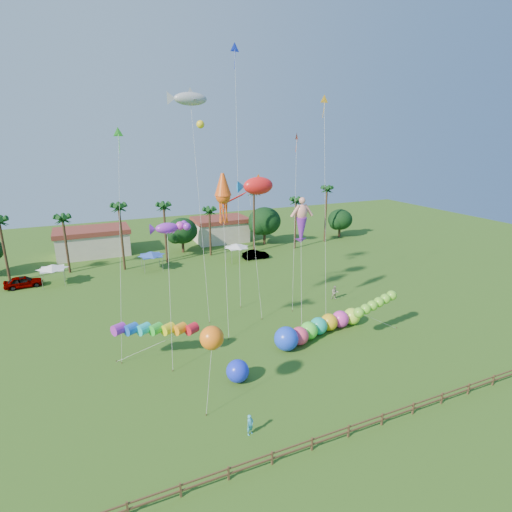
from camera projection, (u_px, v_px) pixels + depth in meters
name	position (u px, v px, depth m)	size (l,w,h in m)	color
ground	(305.00, 390.00, 33.48)	(160.00, 160.00, 0.00)	#285116
tree_line	(197.00, 229.00, 72.10)	(69.46, 8.91, 11.00)	#3A2819
buildings_row	(155.00, 238.00, 75.41)	(35.00, 7.00, 4.00)	beige
tent_row	(152.00, 254.00, 62.11)	(31.00, 4.00, 0.60)	white
fence	(349.00, 430.00, 28.06)	(36.12, 0.12, 1.00)	brown
car_a	(23.00, 282.00, 55.94)	(1.96, 4.87, 1.66)	#4C4C54
car_b	(256.00, 255.00, 69.08)	(1.58, 4.52, 1.49)	#4C4C54
spectator_a	(250.00, 425.00, 28.28)	(0.58, 0.38, 1.59)	#3AA6CD
spectator_b	(335.00, 293.00, 51.87)	(0.89, 0.69, 1.83)	gray
caterpillar_inflatable	(316.00, 328.00, 42.05)	(11.84, 4.39, 2.42)	#EC3E65
blue_ball	(238.00, 371.00, 34.40)	(1.99, 1.99, 1.99)	#1B30F9
rainbow_tube	(172.00, 333.00, 36.99)	(8.77, 3.72, 3.47)	red
green_worm	(359.00, 313.00, 40.78)	(8.69, 1.68, 3.77)	#72D42F
orange_ball_kite	(212.00, 338.00, 29.57)	(1.95, 1.95, 6.99)	orange
merman_kite	(301.00, 223.00, 45.36)	(3.03, 4.79, 13.42)	#EF9488
fish_kite	(258.00, 186.00, 46.30)	(5.74, 5.77, 16.03)	red
shark_kite	(191.00, 99.00, 43.33)	(5.21, 6.92, 25.18)	#989DA6
squid_kite	(223.00, 196.00, 42.51)	(2.54, 5.97, 16.82)	#EB5213
lobster_kite	(167.00, 228.00, 35.75)	(4.04, 4.88, 13.21)	purple
delta_kite_red	(297.00, 142.00, 46.32)	(2.35, 3.80, 20.83)	red
delta_kite_yellow	(324.00, 106.00, 44.62)	(1.73, 4.35, 24.87)	#FFA91A
delta_kite_green	(118.00, 140.00, 34.93)	(2.53, 3.34, 21.20)	#47EC37
delta_kite_blue	(235.00, 54.00, 45.14)	(2.02, 4.38, 30.58)	#172ED7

